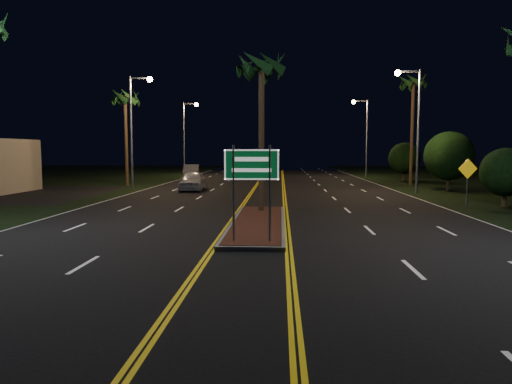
# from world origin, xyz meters

# --- Properties ---
(ground) EXTENTS (120.00, 120.00, 0.00)m
(ground) POSITION_xyz_m (0.00, 0.00, 0.00)
(ground) COLOR black
(ground) RESTS_ON ground
(median_island) EXTENTS (2.25, 10.25, 0.17)m
(median_island) POSITION_xyz_m (0.00, 7.00, 0.08)
(median_island) COLOR gray
(median_island) RESTS_ON ground
(highway_sign) EXTENTS (1.80, 0.08, 3.20)m
(highway_sign) POSITION_xyz_m (0.00, 2.80, 2.40)
(highway_sign) COLOR gray
(highway_sign) RESTS_ON ground
(streetlight_left_mid) EXTENTS (1.91, 0.44, 9.00)m
(streetlight_left_mid) POSITION_xyz_m (-10.61, 24.00, 5.66)
(streetlight_left_mid) COLOR gray
(streetlight_left_mid) RESTS_ON ground
(streetlight_left_far) EXTENTS (1.91, 0.44, 9.00)m
(streetlight_left_far) POSITION_xyz_m (-10.61, 44.00, 5.66)
(streetlight_left_far) COLOR gray
(streetlight_left_far) RESTS_ON ground
(streetlight_right_mid) EXTENTS (1.91, 0.44, 9.00)m
(streetlight_right_mid) POSITION_xyz_m (10.61, 22.00, 5.66)
(streetlight_right_mid) COLOR gray
(streetlight_right_mid) RESTS_ON ground
(streetlight_right_far) EXTENTS (1.91, 0.44, 9.00)m
(streetlight_right_far) POSITION_xyz_m (10.61, 42.00, 5.66)
(streetlight_right_far) COLOR gray
(streetlight_right_far) RESTS_ON ground
(palm_median) EXTENTS (2.40, 2.40, 8.30)m
(palm_median) POSITION_xyz_m (0.00, 10.50, 7.28)
(palm_median) COLOR #382819
(palm_median) RESTS_ON ground
(palm_left_far) EXTENTS (2.40, 2.40, 8.80)m
(palm_left_far) POSITION_xyz_m (-12.80, 28.00, 7.75)
(palm_left_far) COLOR #382819
(palm_left_far) RESTS_ON ground
(palm_right_far) EXTENTS (2.40, 2.40, 10.30)m
(palm_right_far) POSITION_xyz_m (12.80, 30.00, 9.14)
(palm_right_far) COLOR #382819
(palm_right_far) RESTS_ON ground
(shrub_near) EXTENTS (2.70, 2.70, 3.30)m
(shrub_near) POSITION_xyz_m (13.50, 14.00, 1.95)
(shrub_near) COLOR #382819
(shrub_near) RESTS_ON ground
(shrub_mid) EXTENTS (3.78, 3.78, 4.62)m
(shrub_mid) POSITION_xyz_m (14.00, 24.00, 2.73)
(shrub_mid) COLOR #382819
(shrub_mid) RESTS_ON ground
(shrub_far) EXTENTS (3.24, 3.24, 3.96)m
(shrub_far) POSITION_xyz_m (13.80, 36.00, 2.34)
(shrub_far) COLOR #382819
(shrub_far) RESTS_ON ground
(car_near) EXTENTS (2.48, 5.40, 1.77)m
(car_near) POSITION_xyz_m (-5.96, 23.48, 0.89)
(car_near) COLOR #B3B5BA
(car_near) RESTS_ON ground
(car_far) EXTENTS (3.27, 5.86, 1.85)m
(car_far) POSITION_xyz_m (-8.97, 38.06, 0.92)
(car_far) COLOR #A3A5AC
(car_far) RESTS_ON ground
(warning_sign) EXTENTS (1.12, 0.21, 2.70)m
(warning_sign) POSITION_xyz_m (11.48, 14.09, 1.77)
(warning_sign) COLOR gray
(warning_sign) RESTS_ON ground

